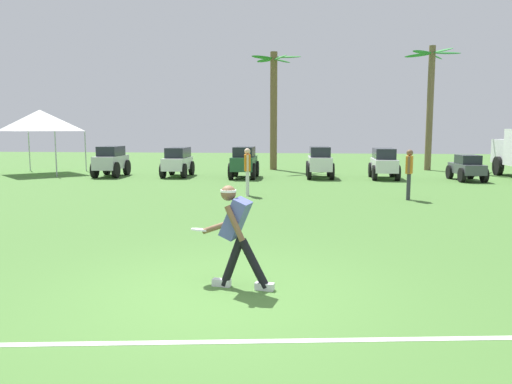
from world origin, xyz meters
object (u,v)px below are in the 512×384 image
Objects in this scene: teammate_midfield at (409,170)px; parked_car_slot_c at (244,161)px; parked_car_slot_d at (320,161)px; parked_car_slot_e at (384,162)px; palm_tree_far_left at (274,104)px; frisbee_in_flight at (200,230)px; palm_tree_left_of_centre at (430,99)px; teammate_near_sideline at (247,167)px; parked_car_slot_b at (178,161)px; parked_car_slot_f at (467,167)px; event_tent at (40,121)px; frisbee_thrower at (236,231)px; parked_car_slot_a at (111,160)px.

parked_car_slot_c is (-5.97, 6.49, -0.20)m from teammate_midfield.
parked_car_slot_d is (3.38, 0.37, 0.00)m from parked_car_slot_c.
parked_car_slot_e is 7.47m from palm_tree_far_left.
frisbee_in_flight is 0.06× the size of palm_tree_left_of_centre.
teammate_midfield is 0.24× the size of palm_tree_left_of_centre.
teammate_near_sideline is 8.30m from parked_car_slot_e.
parked_car_slot_b reaches higher than parked_car_slot_f.
parked_car_slot_b is 0.74× the size of event_tent.
parked_car_slot_f is at bearing -5.34° from parked_car_slot_d.
frisbee_thrower reaches higher than parked_car_slot_c.
parked_car_slot_b is (-4.05, 6.44, -0.22)m from teammate_near_sideline.
parked_car_slot_d is at bearing 68.69° from teammate_near_sideline.
parked_car_slot_b is 12.78m from parked_car_slot_f.
frisbee_in_flight is at bearing -74.05° from parked_car_slot_b.
parked_car_slot_a is 3.10m from parked_car_slot_b.
teammate_near_sideline reaches higher than parked_car_slot_a.
parked_car_slot_c is at bearing -101.53° from palm_tree_far_left.
parked_car_slot_b is 1.02× the size of parked_car_slot_d.
palm_tree_far_left is at bearing -176.56° from palm_tree_left_of_centre.
teammate_midfield is 0.48× the size of event_tent.
frisbee_thrower is 16.53m from parked_car_slot_e.
parked_car_slot_c is at bearing -7.16° from parked_car_slot_b.
palm_tree_far_left is (-0.91, 20.51, 2.73)m from frisbee_thrower.
teammate_near_sideline is 7.61m from parked_car_slot_b.
parked_car_slot_d is at bearing -3.60° from event_tent.
teammate_near_sideline is 0.48× the size of event_tent.
parked_car_slot_b is 7.39m from event_tent.
parked_car_slot_f is 20.03m from event_tent.
frisbee_thrower is 17.24m from parked_car_slot_f.
palm_tree_left_of_centre is 20.01m from event_tent.
teammate_midfield is at bearing -69.34° from parked_car_slot_d.
event_tent is at bearing 173.19° from parked_car_slot_c.
palm_tree_far_left is at bearing 138.86° from parked_car_slot_e.
teammate_midfield is 0.64× the size of parked_car_slot_e.
parked_car_slot_c is (-0.88, 6.04, -0.20)m from teammate_near_sideline.
frisbee_thrower is 0.91× the size of teammate_midfield.
frisbee_thrower is at bearing -105.10° from parked_car_slot_e.
parked_car_slot_a is 12.46m from parked_car_slot_e.
parked_car_slot_a is 1.00× the size of parked_car_slot_d.
palm_tree_left_of_centre reaches higher than parked_car_slot_d.
palm_tree_left_of_centre is (3.30, 11.87, 2.83)m from teammate_midfield.
frisbee_in_flight is 9.31m from teammate_near_sideline.
teammate_midfield is at bearing -37.03° from parked_car_slot_b.
parked_car_slot_d is at bearing 6.21° from parked_car_slot_c.
frisbee_in_flight is 0.24× the size of teammate_near_sideline.
frisbee_in_flight is 22.38m from palm_tree_left_of_centre.
palm_tree_left_of_centre is (8.39, 11.41, 2.83)m from teammate_near_sideline.
parked_car_slot_f is (12.77, -0.61, -0.16)m from parked_car_slot_b.
parked_car_slot_f is at bearing -86.61° from palm_tree_left_of_centre.
parked_car_slot_b is 0.37× the size of palm_tree_left_of_centre.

